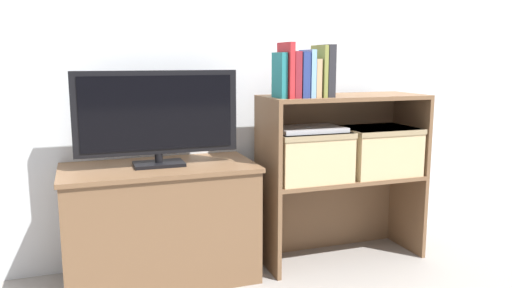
{
  "coord_description": "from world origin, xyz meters",
  "views": [
    {
      "loc": [
        -0.76,
        -1.99,
        1.01
      ],
      "look_at": [
        0.0,
        0.16,
        0.61
      ],
      "focal_mm": 35.0,
      "sensor_mm": 36.0,
      "label": 1
    }
  ],
  "objects_px": {
    "book_charcoal": "(326,71)",
    "storage_basket_right": "(378,148)",
    "book_maroon": "(293,75)",
    "book_tan": "(313,78)",
    "book_teal": "(279,75)",
    "book_crimson": "(286,70)",
    "storage_basket_left": "(308,153)",
    "book_navy": "(300,75)",
    "tv": "(157,115)",
    "laptop": "(309,129)",
    "book_skyblue": "(307,74)",
    "tv_stand": "(161,223)",
    "book_olive": "(319,71)"
  },
  "relations": [
    {
      "from": "book_skyblue",
      "to": "laptop",
      "type": "bearing_deg",
      "value": 52.31
    },
    {
      "from": "book_charcoal",
      "to": "storage_basket_right",
      "type": "height_order",
      "value": "book_charcoal"
    },
    {
      "from": "storage_basket_right",
      "to": "book_tan",
      "type": "bearing_deg",
      "value": -173.8
    },
    {
      "from": "storage_basket_left",
      "to": "tv",
      "type": "bearing_deg",
      "value": 175.36
    },
    {
      "from": "storage_basket_right",
      "to": "storage_basket_left",
      "type": "bearing_deg",
      "value": 180.0
    },
    {
      "from": "tv_stand",
      "to": "tv",
      "type": "bearing_deg",
      "value": -90.0
    },
    {
      "from": "book_navy",
      "to": "book_tan",
      "type": "relative_size",
      "value": 1.18
    },
    {
      "from": "book_teal",
      "to": "book_crimson",
      "type": "bearing_deg",
      "value": 0.0
    },
    {
      "from": "book_skyblue",
      "to": "laptop",
      "type": "distance_m",
      "value": 0.27
    },
    {
      "from": "book_tan",
      "to": "book_skyblue",
      "type": "bearing_deg",
      "value": -180.0
    },
    {
      "from": "book_teal",
      "to": "book_tan",
      "type": "xyz_separation_m",
      "value": [
        0.17,
        0.0,
        -0.01
      ]
    },
    {
      "from": "book_tan",
      "to": "book_olive",
      "type": "bearing_deg",
      "value": -0.0
    },
    {
      "from": "book_crimson",
      "to": "book_maroon",
      "type": "distance_m",
      "value": 0.04
    },
    {
      "from": "book_navy",
      "to": "book_teal",
      "type": "bearing_deg",
      "value": 180.0
    },
    {
      "from": "book_teal",
      "to": "book_skyblue",
      "type": "distance_m",
      "value": 0.14
    },
    {
      "from": "book_maroon",
      "to": "storage_basket_left",
      "type": "xyz_separation_m",
      "value": [
        0.11,
        0.04,
        -0.38
      ]
    },
    {
      "from": "tv_stand",
      "to": "book_navy",
      "type": "distance_m",
      "value": 0.93
    },
    {
      "from": "storage_basket_left",
      "to": "laptop",
      "type": "relative_size",
      "value": 1.13
    },
    {
      "from": "book_maroon",
      "to": "book_navy",
      "type": "bearing_deg",
      "value": 0.0
    },
    {
      "from": "book_charcoal",
      "to": "storage_basket_right",
      "type": "distance_m",
      "value": 0.51
    },
    {
      "from": "storage_basket_right",
      "to": "laptop",
      "type": "distance_m",
      "value": 0.4
    },
    {
      "from": "storage_basket_left",
      "to": "storage_basket_right",
      "type": "distance_m",
      "value": 0.39
    },
    {
      "from": "tv",
      "to": "book_maroon",
      "type": "height_order",
      "value": "book_maroon"
    },
    {
      "from": "laptop",
      "to": "book_skyblue",
      "type": "bearing_deg",
      "value": -127.69
    },
    {
      "from": "book_tan",
      "to": "book_charcoal",
      "type": "distance_m",
      "value": 0.07
    },
    {
      "from": "book_crimson",
      "to": "book_olive",
      "type": "distance_m",
      "value": 0.17
    },
    {
      "from": "book_navy",
      "to": "laptop",
      "type": "xyz_separation_m",
      "value": [
        0.07,
        0.04,
        -0.26
      ]
    },
    {
      "from": "storage_basket_left",
      "to": "storage_basket_right",
      "type": "xyz_separation_m",
      "value": [
        0.39,
        0.0,
        0.0
      ]
    },
    {
      "from": "book_teal",
      "to": "storage_basket_left",
      "type": "relative_size",
      "value": 0.56
    },
    {
      "from": "book_crimson",
      "to": "book_olive",
      "type": "relative_size",
      "value": 1.05
    },
    {
      "from": "book_navy",
      "to": "book_charcoal",
      "type": "relative_size",
      "value": 0.86
    },
    {
      "from": "book_teal",
      "to": "book_skyblue",
      "type": "height_order",
      "value": "book_skyblue"
    },
    {
      "from": "book_charcoal",
      "to": "laptop",
      "type": "relative_size",
      "value": 0.74
    },
    {
      "from": "book_maroon",
      "to": "tv",
      "type": "bearing_deg",
      "value": 170.58
    },
    {
      "from": "book_crimson",
      "to": "laptop",
      "type": "bearing_deg",
      "value": 16.87
    },
    {
      "from": "book_crimson",
      "to": "storage_basket_left",
      "type": "distance_m",
      "value": 0.42
    },
    {
      "from": "book_crimson",
      "to": "book_tan",
      "type": "bearing_deg",
      "value": 0.0
    },
    {
      "from": "laptop",
      "to": "book_charcoal",
      "type": "bearing_deg",
      "value": -34.41
    },
    {
      "from": "tv",
      "to": "storage_basket_left",
      "type": "distance_m",
      "value": 0.74
    },
    {
      "from": "tv_stand",
      "to": "book_charcoal",
      "type": "xyz_separation_m",
      "value": [
        0.77,
        -0.1,
        0.68
      ]
    },
    {
      "from": "book_tan",
      "to": "book_navy",
      "type": "bearing_deg",
      "value": -180.0
    },
    {
      "from": "book_maroon",
      "to": "book_charcoal",
      "type": "height_order",
      "value": "book_charcoal"
    },
    {
      "from": "book_teal",
      "to": "laptop",
      "type": "distance_m",
      "value": 0.31
    },
    {
      "from": "book_skyblue",
      "to": "book_maroon",
      "type": "bearing_deg",
      "value": 180.0
    },
    {
      "from": "storage_basket_right",
      "to": "book_charcoal",
      "type": "bearing_deg",
      "value": -172.6
    },
    {
      "from": "book_teal",
      "to": "laptop",
      "type": "relative_size",
      "value": 0.63
    },
    {
      "from": "book_navy",
      "to": "book_olive",
      "type": "distance_m",
      "value": 0.1
    },
    {
      "from": "tv_stand",
      "to": "book_teal",
      "type": "relative_size",
      "value": 4.21
    },
    {
      "from": "storage_basket_right",
      "to": "book_navy",
      "type": "bearing_deg",
      "value": -174.7
    },
    {
      "from": "tv_stand",
      "to": "book_crimson",
      "type": "bearing_deg",
      "value": -10.12
    }
  ]
}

